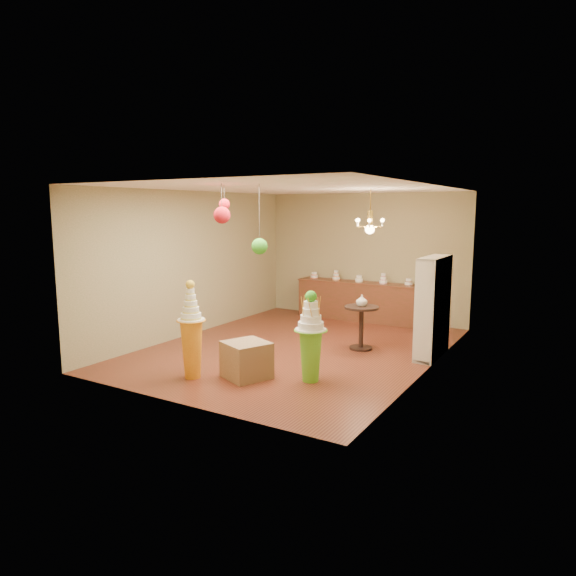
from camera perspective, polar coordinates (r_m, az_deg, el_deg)
The scene contains 17 objects.
floor at distance 9.83m, azimuth 0.99°, elevation -6.73°, with size 6.50×6.50×0.00m, color #5D2819.
ceiling at distance 9.48m, azimuth 1.04°, elevation 11.03°, with size 6.50×6.50×0.00m, color white.
wall_back at distance 12.45m, azimuth 8.46°, elevation 3.48°, with size 5.00×0.04×3.00m, color #958C65.
wall_front at distance 6.93m, azimuth -12.42°, elevation -0.77°, with size 5.00×0.04×3.00m, color #958C65.
wall_left at distance 10.98m, azimuth -10.40°, elevation 2.74°, with size 0.04×6.50×3.00m, color #958C65.
wall_right at distance 8.59m, azimuth 15.66°, elevation 0.92°, with size 0.04×6.50×3.00m, color #958C65.
pedestal_green at distance 7.87m, azimuth 2.53°, elevation -6.13°, with size 0.62×0.62×1.41m.
pedestal_orange at distance 8.16m, azimuth -10.64°, elevation -5.75°, with size 0.49×0.49×1.55m.
burlap_riser at distance 8.14m, azimuth -4.63°, elevation -7.96°, with size 0.63×0.63×0.57m, color #927150.
sideboard at distance 12.33m, azimuth 7.86°, elevation -1.35°, with size 3.04×0.54×1.16m.
shelving_unit at distance 9.49m, azimuth 15.84°, elevation -2.03°, with size 0.33×1.20×1.80m.
round_table at distance 9.76m, azimuth 8.14°, elevation -3.71°, with size 0.84×0.84×0.83m.
vase at distance 9.68m, azimuth 8.19°, elevation -1.38°, with size 0.21×0.21×0.22m, color beige.
pom_red_left at distance 7.77m, azimuth -7.35°, elevation 8.04°, with size 0.25×0.25×0.59m.
pom_green_mid at distance 7.84m, azimuth -3.18°, elevation 4.66°, with size 0.25×0.25×1.06m.
pom_red_right at distance 8.19m, azimuth -7.09°, elevation 9.22°, with size 0.17×0.17×0.39m.
chandelier at distance 9.81m, azimuth 9.08°, elevation 6.77°, with size 0.71×0.71×0.85m.
Camera 1 is at (4.69, -8.23, 2.62)m, focal length 32.00 mm.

